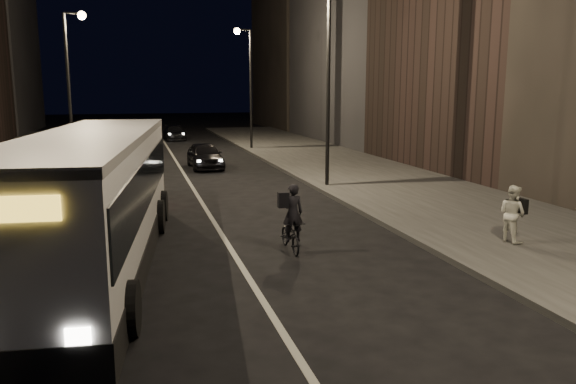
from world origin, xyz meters
TOP-DOWN VIEW (x-y plane):
  - ground at (0.00, 0.00)m, footprint 180.00×180.00m
  - sidewalk_right at (8.50, 14.00)m, footprint 7.00×70.00m
  - streetlight_right_mid at (5.33, 12.00)m, footprint 1.20×0.44m
  - streetlight_right_far at (5.33, 28.00)m, footprint 1.20×0.44m
  - streetlight_left_far at (-5.33, 22.00)m, footprint 1.20×0.44m
  - city_bus at (-3.37, 3.30)m, footprint 3.90×12.17m
  - cyclist_on_bicycle at (1.52, 3.24)m, footprint 0.56×1.60m
  - pedestrian_woman at (7.37, 2.00)m, footprint 0.73×0.86m
  - car_near at (1.30, 19.65)m, footprint 1.77×4.14m
  - car_mid at (-3.16, 24.38)m, footprint 1.77×4.83m
  - car_far at (0.98, 37.45)m, footprint 1.78×4.15m

SIDE VIEW (x-z plane):
  - ground at x=0.00m, z-range 0.00..0.00m
  - sidewalk_right at x=8.50m, z-range 0.00..0.16m
  - car_far at x=0.98m, z-range 0.00..1.19m
  - cyclist_on_bicycle at x=1.52m, z-range -0.31..1.53m
  - car_near at x=1.30m, z-range 0.00..1.39m
  - car_mid at x=-3.16m, z-range 0.00..1.58m
  - pedestrian_woman at x=7.37m, z-range 0.16..1.72m
  - city_bus at x=-3.37m, z-range 0.14..3.37m
  - streetlight_right_mid at x=5.33m, z-range 1.30..9.42m
  - streetlight_right_far at x=5.33m, z-range 1.30..9.42m
  - streetlight_left_far at x=-5.33m, z-range 1.30..9.42m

